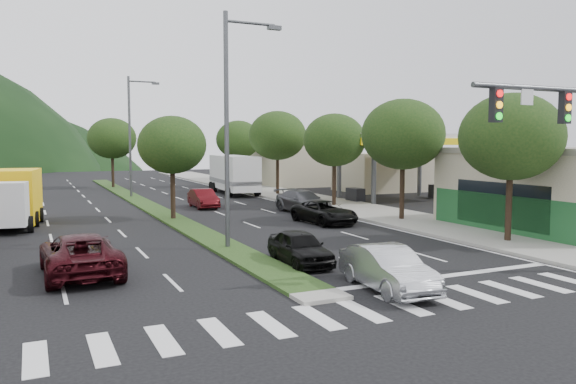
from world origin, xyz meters
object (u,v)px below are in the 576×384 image
streetlight_mid (132,130)px  car_queue_d (324,212)px  tree_r_d (277,136)px  car_queue_a (300,247)px  motorhome (234,174)px  car_queue_b (303,201)px  tree_r_a (511,137)px  tree_med_near (172,145)px  car_queue_c (203,198)px  tree_r_c (334,140)px  suv_maroon (80,254)px  traffic_signal (574,140)px  tree_med_far (112,138)px  tree_r_b (403,134)px  streetlight_near (231,118)px  sedan_silver (388,268)px  box_truck (14,200)px  tree_r_e (238,140)px

streetlight_mid → car_queue_d: bearing=-70.0°
tree_r_d → car_queue_a: tree_r_d is taller
car_queue_d → motorhome: motorhome is taller
tree_r_d → car_queue_b: bearing=-106.0°
tree_r_a → car_queue_a: tree_r_a is taller
tree_r_a → tree_r_d: 26.00m
tree_r_d → tree_med_near: tree_r_d is taller
car_queue_a → car_queue_c: (1.92, 19.47, 0.02)m
tree_r_c → suv_maroon: (-18.14, -14.40, -4.01)m
traffic_signal → streetlight_mid: 35.66m
tree_med_far → car_queue_d: tree_med_far is taller
car_queue_a → car_queue_d: car_queue_a is taller
car_queue_b → car_queue_c: bearing=129.0°
tree_r_b → tree_r_c: (0.00, 8.00, -0.29)m
tree_r_c → tree_r_a: bearing=-90.0°
streetlight_near → suv_maroon: size_ratio=1.90×
streetlight_near → motorhome: (8.80, 24.95, -3.77)m
car_queue_d → tree_r_a: bearing=-68.5°
car_queue_b → sedan_silver: bearing=-113.4°
box_truck → motorhome: motorhome is taller
tree_r_c → streetlight_near: bearing=-134.5°
tree_med_near → car_queue_d: 9.71m
car_queue_b → tree_r_a: bearing=-81.1°
tree_med_far → car_queue_a: 40.27m
tree_r_a → tree_r_b: tree_r_b is taller
tree_r_e → tree_r_a: bearing=-90.0°
car_queue_c → streetlight_mid: bearing=110.0°
streetlight_mid → tree_r_c: bearing=-47.8°
sedan_silver → car_queue_b: car_queue_b is taller
tree_r_a → tree_med_far: (-12.00, 40.00, 0.19)m
traffic_signal → tree_r_c: 21.74m
tree_r_a → tree_r_e: tree_r_e is taller
car_queue_b → car_queue_c: car_queue_b is taller
sedan_silver → suv_maroon: size_ratio=0.79×
tree_med_near → car_queue_b: size_ratio=1.20×
tree_r_c → streetlight_near: streetlight_near is taller
tree_r_a → tree_med_far: bearing=106.7°
sedan_silver → car_queue_c: bearing=92.5°
tree_r_e → car_queue_c: tree_r_e is taller
car_queue_a → motorhome: bearing=78.0°
streetlight_near → streetlight_mid: 25.00m
motorhome → car_queue_b: bearing=-87.0°
tree_r_d → car_queue_d: bearing=-105.0°
car_queue_a → streetlight_mid: bearing=95.1°
tree_med_near → streetlight_mid: (0.21, 15.00, 1.16)m
tree_r_c → motorhome: tree_r_c is taller
car_queue_a → motorhome: size_ratio=0.41×
traffic_signal → streetlight_mid: (-8.82, 34.54, 0.94)m
suv_maroon → motorhome: (15.15, 27.35, 1.08)m
tree_med_near → tree_r_b: bearing=-26.6°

